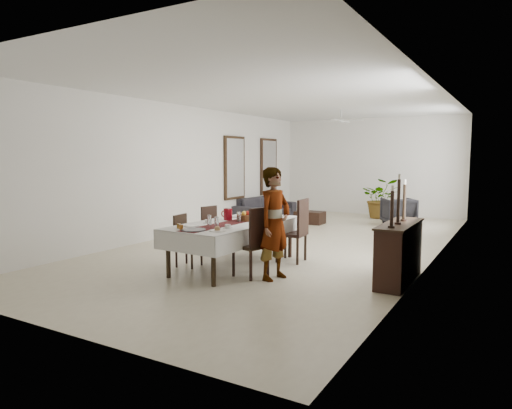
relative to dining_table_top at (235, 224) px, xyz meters
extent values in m
cube|color=beige|center=(-0.05, 2.48, -0.75)|extent=(6.00, 12.00, 0.00)
cube|color=white|center=(-0.05, 2.48, 2.45)|extent=(6.00, 12.00, 0.02)
cube|color=white|center=(-0.05, 8.48, 0.85)|extent=(6.00, 0.02, 3.20)
cube|color=white|center=(-0.05, -3.52, 0.85)|extent=(6.00, 0.02, 3.20)
cube|color=white|center=(-3.05, 2.48, 0.85)|extent=(0.02, 12.00, 3.20)
cube|color=white|center=(2.95, 2.48, 0.85)|extent=(0.02, 12.00, 3.20)
cube|color=black|center=(0.00, 0.00, 0.00)|extent=(1.16, 2.54, 0.05)
cylinder|color=black|center=(-0.51, -1.16, -0.39)|extent=(0.08, 0.08, 0.73)
cylinder|color=black|center=(0.40, -1.20, -0.39)|extent=(0.08, 0.08, 0.73)
cylinder|color=black|center=(-0.40, 1.20, -0.39)|extent=(0.08, 0.08, 0.73)
cylinder|color=black|center=(0.51, 1.16, -0.39)|extent=(0.08, 0.08, 0.73)
cube|color=white|center=(0.00, 0.00, 0.03)|extent=(1.35, 2.74, 0.01)
cube|color=silver|center=(-0.61, 0.03, -0.12)|extent=(0.14, 2.68, 0.31)
cube|color=silver|center=(0.61, -0.03, -0.12)|extent=(0.14, 2.68, 0.31)
cube|color=silver|center=(-0.07, -1.33, -0.12)|extent=(1.22, 0.07, 0.31)
cube|color=silver|center=(0.07, 1.33, -0.12)|extent=(1.22, 0.07, 0.31)
cube|color=maroon|center=(0.00, 0.00, 0.04)|extent=(0.49, 2.61, 0.00)
cylinder|color=maroon|center=(-0.25, 0.17, 0.14)|extent=(0.16, 0.16, 0.21)
torus|color=#97130B|center=(-0.34, 0.17, 0.14)|extent=(0.13, 0.03, 0.12)
cylinder|color=white|center=(0.09, -0.68, 0.13)|extent=(0.07, 0.07, 0.18)
cylinder|color=silver|center=(-0.13, -0.57, 0.13)|extent=(0.07, 0.07, 0.18)
cylinder|color=white|center=(0.05, 0.05, 0.13)|extent=(0.07, 0.07, 0.18)
cylinder|color=white|center=(0.28, -0.64, 0.07)|extent=(0.09, 0.09, 0.06)
cylinder|color=white|center=(0.28, -0.64, 0.04)|extent=(0.16, 0.16, 0.01)
cylinder|color=white|center=(-0.33, -0.35, 0.07)|extent=(0.09, 0.09, 0.06)
cylinder|color=white|center=(-0.33, -0.35, 0.04)|extent=(0.16, 0.16, 0.01)
cylinder|color=white|center=(0.30, -0.95, 0.05)|extent=(0.25, 0.25, 0.02)
sphere|color=tan|center=(0.30, -0.95, 0.07)|extent=(0.09, 0.09, 0.09)
cylinder|color=silver|center=(-0.35, -0.76, 0.05)|extent=(0.25, 0.25, 0.02)
cylinder|color=silver|center=(-0.30, 0.59, 0.05)|extent=(0.25, 0.25, 0.02)
cylinder|color=#45444A|center=(-0.05, -1.09, 0.05)|extent=(0.37, 0.37, 0.02)
cylinder|color=#914F15|center=(-0.28, -1.11, 0.08)|extent=(0.07, 0.07, 0.08)
cylinder|color=brown|center=(-0.38, -1.04, 0.08)|extent=(0.07, 0.07, 0.08)
cylinder|color=brown|center=(0.06, 0.26, 0.09)|extent=(0.31, 0.31, 0.10)
sphere|color=#A11610|center=(0.10, 0.28, 0.17)|extent=(0.09, 0.09, 0.09)
sphere|color=#537924|center=(0.02, 0.29, 0.17)|extent=(0.08, 0.08, 0.08)
sphere|color=gold|center=(0.06, 0.20, 0.17)|extent=(0.09, 0.09, 0.09)
cube|color=black|center=(0.58, -0.43, -0.25)|extent=(0.58, 0.58, 0.05)
cylinder|color=black|center=(0.73, -0.67, -0.52)|extent=(0.06, 0.06, 0.47)
cylinder|color=black|center=(0.82, -0.29, -0.52)|extent=(0.06, 0.06, 0.47)
cylinder|color=black|center=(0.34, -0.57, -0.52)|extent=(0.06, 0.06, 0.47)
cylinder|color=black|center=(0.44, -0.19, -0.52)|extent=(0.06, 0.06, 0.47)
cube|color=black|center=(0.79, -0.48, 0.08)|extent=(0.16, 0.48, 0.61)
cube|color=black|center=(0.69, 0.86, -0.24)|extent=(0.52, 0.52, 0.06)
cylinder|color=black|center=(0.90, 0.67, -0.51)|extent=(0.05, 0.05, 0.49)
cylinder|color=black|center=(0.88, 1.07, -0.51)|extent=(0.05, 0.05, 0.49)
cylinder|color=black|center=(0.50, 0.64, -0.51)|extent=(0.05, 0.05, 0.49)
cylinder|color=black|center=(0.47, 1.04, -0.51)|extent=(0.05, 0.05, 0.49)
cube|color=black|center=(0.91, 0.87, 0.10)|extent=(0.08, 0.49, 0.63)
cube|color=black|center=(-0.71, -0.39, -0.35)|extent=(0.42, 0.42, 0.04)
cylinder|color=black|center=(-0.88, -0.25, -0.56)|extent=(0.04, 0.04, 0.38)
cylinder|color=black|center=(-0.85, -0.57, -0.56)|extent=(0.04, 0.04, 0.38)
cylinder|color=black|center=(-0.56, -0.22, -0.56)|extent=(0.04, 0.04, 0.38)
cylinder|color=black|center=(-0.53, -0.54, -0.56)|extent=(0.04, 0.04, 0.38)
cube|color=black|center=(-0.88, -0.41, -0.08)|extent=(0.07, 0.39, 0.49)
cube|color=black|center=(-0.91, 0.69, -0.34)|extent=(0.48, 0.48, 0.05)
cylinder|color=black|center=(-1.03, 0.89, -0.56)|extent=(0.05, 0.05, 0.39)
cylinder|color=black|center=(-1.10, 0.57, -0.56)|extent=(0.05, 0.05, 0.39)
cylinder|color=black|center=(-0.71, 0.81, -0.56)|extent=(0.05, 0.05, 0.39)
cylinder|color=black|center=(-0.79, 0.50, -0.56)|extent=(0.05, 0.05, 0.39)
cube|color=black|center=(-1.08, 0.73, -0.06)|extent=(0.13, 0.40, 0.51)
imported|color=#94989C|center=(0.98, -0.37, 0.13)|extent=(0.54, 0.71, 1.77)
cube|color=black|center=(2.73, 0.44, -0.31)|extent=(0.40, 1.48, 0.89)
cube|color=black|center=(2.73, 0.44, 0.15)|extent=(0.44, 1.54, 0.03)
cylinder|color=black|center=(2.73, -0.11, 0.18)|extent=(0.10, 0.10, 0.03)
cylinder|color=black|center=(2.73, -0.11, 0.45)|extent=(0.05, 0.05, 0.49)
cylinder|color=beige|center=(2.73, -0.11, 0.73)|extent=(0.04, 0.04, 0.08)
cylinder|color=black|center=(2.73, 0.29, 0.18)|extent=(0.10, 0.10, 0.03)
cylinder|color=black|center=(2.73, 0.29, 0.52)|extent=(0.05, 0.05, 0.64)
cylinder|color=beige|center=(2.73, 0.29, 0.88)|extent=(0.04, 0.04, 0.08)
cylinder|color=black|center=(2.73, 0.68, 0.18)|extent=(0.10, 0.10, 0.03)
cylinder|color=black|center=(2.73, 0.68, 0.47)|extent=(0.05, 0.05, 0.54)
cylinder|color=white|center=(2.73, 0.68, 0.78)|extent=(0.04, 0.04, 0.08)
imported|color=#2D292F|center=(-2.53, 5.66, -0.42)|extent=(1.16, 2.40, 0.67)
imported|color=#26252A|center=(1.34, 6.48, -0.37)|extent=(1.14, 1.15, 0.77)
cube|color=black|center=(-0.93, 5.46, -0.57)|extent=(0.80, 0.54, 0.36)
imported|color=#365723|center=(0.52, 7.65, -0.13)|extent=(1.36, 1.26, 1.25)
cube|color=black|center=(-3.01, 4.68, 0.85)|extent=(0.06, 1.05, 1.85)
cube|color=white|center=(-2.98, 4.68, 0.85)|extent=(0.01, 0.90, 1.70)
cube|color=black|center=(-3.01, 6.78, 0.85)|extent=(0.06, 1.05, 1.85)
cube|color=silver|center=(-2.98, 6.78, 0.85)|extent=(0.01, 0.90, 1.70)
cylinder|color=silver|center=(-0.05, 5.48, 2.35)|extent=(0.04, 0.04, 0.20)
cylinder|color=silver|center=(-0.05, 5.48, 2.15)|extent=(0.16, 0.16, 0.08)
cube|color=white|center=(-0.05, 5.83, 2.15)|extent=(0.10, 0.55, 0.01)
cube|color=silver|center=(-0.05, 5.13, 2.15)|extent=(0.10, 0.55, 0.01)
cube|color=silver|center=(0.30, 5.48, 2.15)|extent=(0.55, 0.10, 0.01)
cube|color=white|center=(-0.40, 5.48, 2.15)|extent=(0.55, 0.10, 0.01)
camera|label=1|loc=(4.27, -6.63, 1.17)|focal=32.00mm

